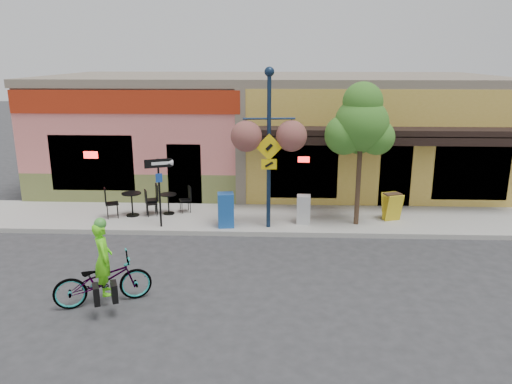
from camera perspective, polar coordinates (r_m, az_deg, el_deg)
ground at (r=14.66m, az=1.26°, el=-5.82°), size 90.00×90.00×0.00m
sidewalk at (r=16.52m, az=1.40°, el=-3.06°), size 24.00×3.00×0.15m
curb at (r=15.15m, az=1.30°, el=-4.80°), size 24.00×0.12×0.15m
building at (r=21.39m, az=1.70°, el=7.18°), size 18.20×8.20×4.50m
bicycle at (r=11.56m, az=-17.10°, el=-9.61°), size 2.22×1.50×1.10m
cyclist_rider at (r=11.44m, az=-16.97°, el=-8.44°), size 0.59×0.70×1.63m
lamp_post at (r=14.91m, az=1.48°, el=4.84°), size 1.59×0.74×4.85m
one_way_sign at (r=15.52m, az=-10.97°, el=-0.13°), size 0.84×0.45×2.15m
cafe_set_left at (r=16.94m, az=-14.00°, el=-0.99°), size 1.89×1.40×1.02m
cafe_set_right at (r=16.90m, az=-9.99°, el=-1.01°), size 1.68×1.28×0.90m
newspaper_box_blue at (r=15.42m, az=-3.47°, el=-2.06°), size 0.54×0.49×1.07m
newspaper_box_grey at (r=15.81m, az=5.45°, el=-1.98°), size 0.44×0.41×0.90m
street_tree at (r=15.54m, az=11.78°, el=4.23°), size 2.16×2.16×4.46m
sandwich_board at (r=16.48m, az=15.55°, el=-1.79°), size 0.63×0.54×0.89m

